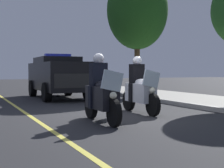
{
  "coord_description": "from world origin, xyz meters",
  "views": [
    {
      "loc": [
        8.35,
        -3.89,
        1.29
      ],
      "look_at": [
        -0.12,
        0.0,
        0.9
      ],
      "focal_mm": 52.48,
      "sensor_mm": 36.0,
      "label": 1
    }
  ],
  "objects": [
    {
      "name": "police_motorcycle_lead_left",
      "position": [
        0.9,
        -0.76,
        0.7
      ],
      "size": [
        2.14,
        0.56,
        1.72
      ],
      "color": "black",
      "rests_on": "ground"
    },
    {
      "name": "curb_strip",
      "position": [
        0.0,
        3.32,
        0.07
      ],
      "size": [
        48.0,
        0.24,
        0.15
      ],
      "primitive_type": "cube",
      "color": "#9E9B93",
      "rests_on": "ground"
    },
    {
      "name": "lane_stripe_center",
      "position": [
        0.0,
        -2.17,
        0.0
      ],
      "size": [
        48.0,
        0.12,
        0.01
      ],
      "primitive_type": "cube",
      "color": "#E0D14C",
      "rests_on": "ground"
    },
    {
      "name": "ground_plane",
      "position": [
        0.0,
        0.0,
        0.0
      ],
      "size": [
        80.0,
        80.0,
        0.0
      ],
      "primitive_type": "plane",
      "color": "#28282B"
    },
    {
      "name": "police_motorcycle_lead_right",
      "position": [
        -0.22,
        0.97,
        0.7
      ],
      "size": [
        2.14,
        0.56,
        1.72
      ],
      "color": "black",
      "rests_on": "ground"
    },
    {
      "name": "police_suv",
      "position": [
        -6.37,
        0.15,
        1.07
      ],
      "size": [
        4.93,
        2.13,
        2.05
      ],
      "color": "black",
      "rests_on": "ground"
    },
    {
      "name": "cyclist_background",
      "position": [
        -11.76,
        2.45,
        0.84
      ],
      "size": [
        1.76,
        0.32,
        1.69
      ],
      "color": "black",
      "rests_on": "ground"
    },
    {
      "name": "tree_far_back",
      "position": [
        -7.47,
        4.9,
        4.57
      ],
      "size": [
        3.34,
        3.34,
        6.65
      ],
      "color": "#4C3823",
      "rests_on": "sidewalk_strip"
    }
  ]
}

